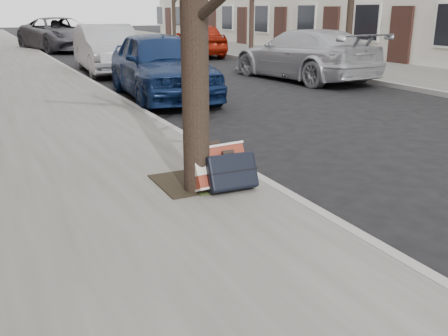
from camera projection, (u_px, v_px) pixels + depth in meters
name	position (u px, v px, depth m)	size (l,w,h in m)	color
ground	(404.00, 198.00, 5.51)	(120.00, 120.00, 0.00)	black
far_sidewalk	(278.00, 56.00, 21.59)	(4.00, 70.00, 0.12)	#67655D
dirt_patch	(195.00, 181.00, 5.65)	(0.85, 0.85, 0.01)	black
suitcase_red	(218.00, 166.00, 5.41)	(0.62, 0.17, 0.45)	maroon
suitcase_navy	(231.00, 172.00, 5.32)	(0.55, 0.18, 0.39)	black
car_near_front	(161.00, 65.00, 11.45)	(1.82, 4.51, 1.54)	#0D1D43
car_near_mid	(108.00, 49.00, 16.06)	(1.62, 4.64, 1.53)	#96989D
car_near_back	(60.00, 34.00, 24.61)	(2.67, 5.80, 1.61)	#3C3B41
car_far_front	(303.00, 55.00, 14.50)	(2.03, 5.00, 1.45)	#A5A7AC
car_far_back	(198.00, 39.00, 21.76)	(1.71, 4.24, 1.45)	maroon
tree_far_b	(252.00, 0.00, 21.79)	(0.21, 0.21, 4.51)	black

